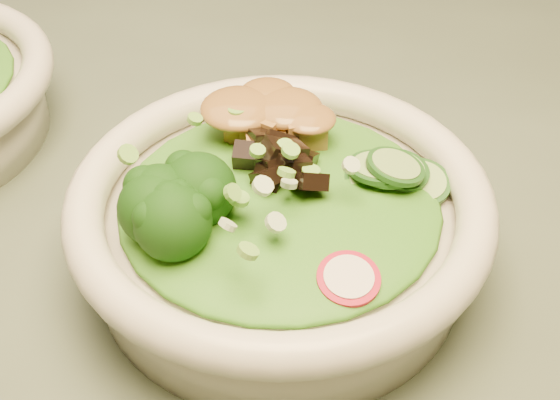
# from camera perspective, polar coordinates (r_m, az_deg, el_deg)

# --- Properties ---
(dining_table) EXTENTS (1.20, 0.80, 0.75)m
(dining_table) POSITION_cam_1_polar(r_m,az_deg,el_deg) (0.62, -9.39, -7.70)
(dining_table) COLOR black
(dining_table) RESTS_ON ground
(salad_bowl) EXTENTS (0.25, 0.25, 0.07)m
(salad_bowl) POSITION_cam_1_polar(r_m,az_deg,el_deg) (0.46, 0.00, -1.77)
(salad_bowl) COLOR silver
(salad_bowl) RESTS_ON dining_table
(lettuce_bed) EXTENTS (0.19, 0.19, 0.02)m
(lettuce_bed) POSITION_cam_1_polar(r_m,az_deg,el_deg) (0.44, 0.00, 0.10)
(lettuce_bed) COLOR #1D6214
(lettuce_bed) RESTS_ON salad_bowl
(broccoli_florets) EXTENTS (0.08, 0.08, 0.04)m
(broccoli_florets) POSITION_cam_1_polar(r_m,az_deg,el_deg) (0.43, -7.36, 0.12)
(broccoli_florets) COLOR black
(broccoli_florets) RESTS_ON salad_bowl
(radish_slices) EXTENTS (0.11, 0.06, 0.02)m
(radish_slices) POSITION_cam_1_polar(r_m,az_deg,el_deg) (0.40, 2.50, -5.01)
(radish_slices) COLOR maroon
(radish_slices) RESTS_ON salad_bowl
(cucumber_slices) EXTENTS (0.08, 0.08, 0.03)m
(cucumber_slices) POSITION_cam_1_polar(r_m,az_deg,el_deg) (0.45, 7.36, 2.20)
(cucumber_slices) COLOR #7FAA5E
(cucumber_slices) RESTS_ON salad_bowl
(mushroom_heap) EXTENTS (0.08, 0.08, 0.04)m
(mushroom_heap) POSITION_cam_1_polar(r_m,az_deg,el_deg) (0.44, -0.35, 2.19)
(mushroom_heap) COLOR black
(mushroom_heap) RESTS_ON salad_bowl
(tofu_cubes) EXTENTS (0.09, 0.07, 0.03)m
(tofu_cubes) POSITION_cam_1_polar(r_m,az_deg,el_deg) (0.48, -1.50, 5.41)
(tofu_cubes) COLOR olive
(tofu_cubes) RESTS_ON salad_bowl
(peanut_sauce) EXTENTS (0.06, 0.05, 0.01)m
(peanut_sauce) POSITION_cam_1_polar(r_m,az_deg,el_deg) (0.47, -1.53, 6.57)
(peanut_sauce) COLOR brown
(peanut_sauce) RESTS_ON tofu_cubes
(scallion_garnish) EXTENTS (0.17, 0.17, 0.02)m
(scallion_garnish) POSITION_cam_1_polar(r_m,az_deg,el_deg) (0.43, -0.00, 2.24)
(scallion_garnish) COLOR #6EB13E
(scallion_garnish) RESTS_ON salad_bowl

